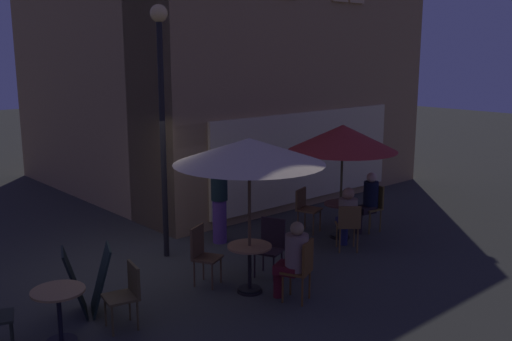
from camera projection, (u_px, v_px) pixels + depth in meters
The scene contains 20 objects.
ground_plane at pixel (136, 269), 10.01m from camera, with size 60.00×60.00×0.00m, color #33332C.
cafe_building at pixel (203, 52), 14.32m from camera, with size 8.36×8.27×7.35m.
street_lamp_near_corner at pixel (161, 92), 10.08m from camera, with size 0.30×0.30×4.48m.
menu_sandwich_board at pixel (88, 281), 8.24m from camera, with size 0.82×0.76×0.97m.
cafe_table_0 at pixel (340, 214), 11.64m from camera, with size 0.67×0.67×0.72m.
cafe_table_1 at pixel (250, 259), 8.99m from camera, with size 0.69×0.69×0.76m.
cafe_table_2 at pixel (59, 306), 7.41m from camera, with size 0.68×0.68×0.73m.
patio_umbrella_0 at pixel (343, 138), 11.33m from camera, with size 2.16×2.16×2.29m.
patio_umbrella_1 at pixel (249, 152), 8.64m from camera, with size 2.30×2.30×2.44m.
cafe_chair_0 at pixel (374, 204), 12.08m from camera, with size 0.45×0.45×0.97m.
cafe_chair_1 at pixel (305, 206), 12.00m from camera, with size 0.55×0.55×0.91m.
cafe_chair_2 at pixel (348, 223), 10.81m from camera, with size 0.59×0.59×0.90m.
cafe_chair_3 at pixel (302, 266), 8.62m from camera, with size 0.51×0.51×0.96m.
cafe_chair_4 at pixel (271, 242), 9.71m from camera, with size 0.57×0.57×0.96m.
cafe_chair_5 at pixel (202, 251), 9.28m from camera, with size 0.53×0.53×0.97m.
cafe_chair_6 at pixel (127, 290), 7.84m from camera, with size 0.51×0.51×0.88m.
patron_seated_0 at pixel (369, 199), 11.98m from camera, with size 0.52×0.37×1.25m.
patron_seated_1 at pixel (347, 214), 10.92m from camera, with size 0.52×0.54×1.21m.
patron_seated_2 at pixel (293, 256), 8.65m from camera, with size 0.46×0.54×1.24m.
patron_standing_3 at pixel (219, 201), 11.28m from camera, with size 0.32×0.32×1.64m.
Camera 1 is at (-4.74, -8.45, 3.70)m, focal length 40.70 mm.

